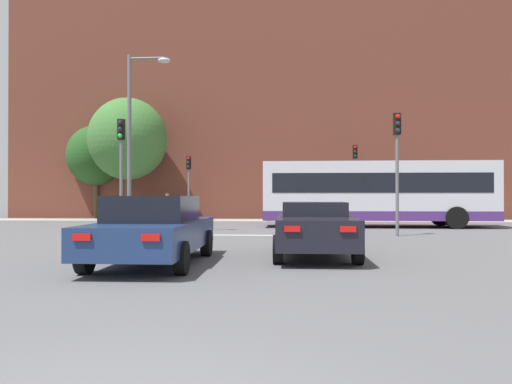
{
  "coord_description": "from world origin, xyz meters",
  "views": [
    {
      "loc": [
        1.17,
        -2.91,
        1.49
      ],
      "look_at": [
        -0.35,
        19.17,
        1.65
      ],
      "focal_mm": 35.0,
      "sensor_mm": 36.0,
      "label": 1
    }
  ],
  "objects_px": {
    "traffic_light_far_right": "(355,170)",
    "pedestrian_walking_west": "(267,206)",
    "bus_crossing_lead": "(377,192)",
    "traffic_light_near_left": "(121,157)",
    "car_roadster_right": "(314,228)",
    "pedestrian_waiting": "(405,203)",
    "pedestrian_walking_east": "(167,204)",
    "traffic_light_far_left": "(189,177)",
    "traffic_light_near_right": "(397,154)",
    "car_saloon_left": "(153,229)",
    "street_lamp_junction": "(136,125)"
  },
  "relations": [
    {
      "from": "traffic_light_far_left",
      "to": "pedestrian_walking_west",
      "type": "distance_m",
      "value": 5.02
    },
    {
      "from": "car_saloon_left",
      "to": "traffic_light_far_right",
      "type": "relative_size",
      "value": 1.08
    },
    {
      "from": "bus_crossing_lead",
      "to": "pedestrian_waiting",
      "type": "bearing_deg",
      "value": -23.55
    },
    {
      "from": "car_roadster_right",
      "to": "pedestrian_walking_east",
      "type": "height_order",
      "value": "pedestrian_walking_east"
    },
    {
      "from": "car_saloon_left",
      "to": "street_lamp_junction",
      "type": "distance_m",
      "value": 10.06
    },
    {
      "from": "car_saloon_left",
      "to": "traffic_light_far_right",
      "type": "height_order",
      "value": "traffic_light_far_right"
    },
    {
      "from": "traffic_light_near_right",
      "to": "pedestrian_walking_east",
      "type": "relative_size",
      "value": 2.73
    },
    {
      "from": "street_lamp_junction",
      "to": "car_roadster_right",
      "type": "bearing_deg",
      "value": -47.32
    },
    {
      "from": "traffic_light_near_right",
      "to": "traffic_light_far_left",
      "type": "bearing_deg",
      "value": 132.73
    },
    {
      "from": "car_saloon_left",
      "to": "pedestrian_walking_east",
      "type": "bearing_deg",
      "value": 102.79
    },
    {
      "from": "traffic_light_far_left",
      "to": "traffic_light_near_left",
      "type": "xyz_separation_m",
      "value": [
        -0.44,
        -10.67,
        0.35
      ]
    },
    {
      "from": "car_saloon_left",
      "to": "traffic_light_near_right",
      "type": "distance_m",
      "value": 10.76
    },
    {
      "from": "traffic_light_near_right",
      "to": "pedestrian_waiting",
      "type": "xyz_separation_m",
      "value": [
        2.86,
        11.56,
        -1.94
      ]
    },
    {
      "from": "bus_crossing_lead",
      "to": "pedestrian_walking_east",
      "type": "distance_m",
      "value": 13.67
    },
    {
      "from": "bus_crossing_lead",
      "to": "traffic_light_near_left",
      "type": "height_order",
      "value": "traffic_light_near_left"
    },
    {
      "from": "bus_crossing_lead",
      "to": "traffic_light_near_left",
      "type": "xyz_separation_m",
      "value": [
        -10.61,
        -5.22,
        1.32
      ]
    },
    {
      "from": "traffic_light_far_right",
      "to": "traffic_light_far_left",
      "type": "xyz_separation_m",
      "value": [
        -9.89,
        -0.27,
        -0.38
      ]
    },
    {
      "from": "car_saloon_left",
      "to": "bus_crossing_lead",
      "type": "bearing_deg",
      "value": 61.51
    },
    {
      "from": "traffic_light_far_right",
      "to": "traffic_light_far_left",
      "type": "distance_m",
      "value": 9.9
    },
    {
      "from": "traffic_light_near_left",
      "to": "pedestrian_waiting",
      "type": "xyz_separation_m",
      "value": [
        13.3,
        11.4,
        -1.89
      ]
    },
    {
      "from": "traffic_light_far_right",
      "to": "traffic_light_near_right",
      "type": "relative_size",
      "value": 0.99
    },
    {
      "from": "car_saloon_left",
      "to": "traffic_light_near_right",
      "type": "relative_size",
      "value": 1.07
    },
    {
      "from": "car_saloon_left",
      "to": "traffic_light_near_left",
      "type": "distance_m",
      "value": 9.1
    },
    {
      "from": "pedestrian_waiting",
      "to": "pedestrian_walking_east",
      "type": "distance_m",
      "value": 14.54
    },
    {
      "from": "bus_crossing_lead",
      "to": "traffic_light_far_left",
      "type": "xyz_separation_m",
      "value": [
        -10.17,
        5.45,
        0.97
      ]
    },
    {
      "from": "pedestrian_waiting",
      "to": "pedestrian_walking_east",
      "type": "bearing_deg",
      "value": 26.05
    },
    {
      "from": "pedestrian_walking_east",
      "to": "pedestrian_walking_west",
      "type": "height_order",
      "value": "pedestrian_walking_east"
    },
    {
      "from": "car_roadster_right",
      "to": "traffic_light_far_right",
      "type": "xyz_separation_m",
      "value": [
        3.23,
        17.49,
        2.31
      ]
    },
    {
      "from": "car_saloon_left",
      "to": "car_roadster_right",
      "type": "relative_size",
      "value": 1.1
    },
    {
      "from": "pedestrian_walking_west",
      "to": "car_roadster_right",
      "type": "bearing_deg",
      "value": -37.35
    },
    {
      "from": "traffic_light_far_right",
      "to": "street_lamp_junction",
      "type": "height_order",
      "value": "street_lamp_junction"
    },
    {
      "from": "pedestrian_waiting",
      "to": "traffic_light_far_left",
      "type": "bearing_deg",
      "value": 31.83
    },
    {
      "from": "traffic_light_far_right",
      "to": "pedestrian_walking_west",
      "type": "height_order",
      "value": "traffic_light_far_right"
    },
    {
      "from": "pedestrian_walking_east",
      "to": "traffic_light_near_left",
      "type": "bearing_deg",
      "value": 52.1
    },
    {
      "from": "car_saloon_left",
      "to": "traffic_light_far_left",
      "type": "bearing_deg",
      "value": 98.86
    },
    {
      "from": "car_roadster_right",
      "to": "traffic_light_far_right",
      "type": "height_order",
      "value": "traffic_light_far_right"
    },
    {
      "from": "pedestrian_waiting",
      "to": "pedestrian_walking_west",
      "type": "distance_m",
      "value": 8.22
    },
    {
      "from": "pedestrian_walking_east",
      "to": "pedestrian_walking_west",
      "type": "xyz_separation_m",
      "value": [
        6.37,
        -1.67,
        -0.07
      ]
    },
    {
      "from": "street_lamp_junction",
      "to": "pedestrian_walking_east",
      "type": "xyz_separation_m",
      "value": [
        -1.57,
        11.28,
        -3.35
      ]
    },
    {
      "from": "car_roadster_right",
      "to": "traffic_light_near_right",
      "type": "bearing_deg",
      "value": 62.33
    },
    {
      "from": "traffic_light_near_right",
      "to": "traffic_light_far_left",
      "type": "xyz_separation_m",
      "value": [
        -10.0,
        10.82,
        -0.41
      ]
    },
    {
      "from": "car_roadster_right",
      "to": "street_lamp_junction",
      "type": "xyz_separation_m",
      "value": [
        -6.75,
        7.32,
        3.64
      ]
    },
    {
      "from": "pedestrian_waiting",
      "to": "pedestrian_walking_west",
      "type": "relative_size",
      "value": 1.17
    },
    {
      "from": "car_roadster_right",
      "to": "pedestrian_walking_east",
      "type": "bearing_deg",
      "value": 113.99
    },
    {
      "from": "traffic_light_far_right",
      "to": "traffic_light_near_right",
      "type": "distance_m",
      "value": 11.09
    },
    {
      "from": "car_roadster_right",
      "to": "traffic_light_far_left",
      "type": "height_order",
      "value": "traffic_light_far_left"
    },
    {
      "from": "traffic_light_near_left",
      "to": "pedestrian_walking_east",
      "type": "distance_m",
      "value": 12.27
    },
    {
      "from": "traffic_light_near_right",
      "to": "street_lamp_junction",
      "type": "height_order",
      "value": "street_lamp_junction"
    },
    {
      "from": "car_roadster_right",
      "to": "pedestrian_walking_west",
      "type": "distance_m",
      "value": 17.04
    },
    {
      "from": "car_saloon_left",
      "to": "traffic_light_near_right",
      "type": "bearing_deg",
      "value": 48.46
    }
  ]
}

